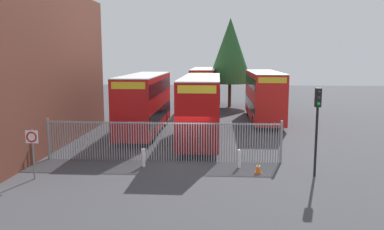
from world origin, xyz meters
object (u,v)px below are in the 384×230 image
at_px(double_decker_bus_behind_fence_right, 264,94).
at_px(speed_limit_sign_post, 32,143).
at_px(double_decker_bus_near_gate, 145,101).
at_px(traffic_cone_by_gate, 258,167).
at_px(bollard_center_front, 239,159).
at_px(double_decker_bus_far_back, 203,86).
at_px(double_decker_bus_behind_fence_left, 201,106).
at_px(bollard_near_left, 144,158).
at_px(traffic_light_kerbside, 317,116).

relative_size(double_decker_bus_behind_fence_right, speed_limit_sign_post, 4.50).
height_order(double_decker_bus_near_gate, speed_limit_sign_post, double_decker_bus_near_gate).
distance_m(double_decker_bus_near_gate, double_decker_bus_behind_fence_right, 11.33).
relative_size(double_decker_bus_behind_fence_right, traffic_cone_by_gate, 18.32).
distance_m(double_decker_bus_behind_fence_right, bollard_center_front, 15.54).
bearing_deg(double_decker_bus_far_back, double_decker_bus_behind_fence_left, -88.27).
height_order(double_decker_bus_near_gate, double_decker_bus_behind_fence_left, same).
distance_m(double_decker_bus_behind_fence_left, bollard_near_left, 7.51).
relative_size(double_decker_bus_far_back, bollard_near_left, 11.38).
bearing_deg(double_decker_bus_far_back, bollard_center_front, -83.31).
xyz_separation_m(double_decker_bus_behind_fence_left, bollard_center_front, (2.30, -6.58, -1.95)).
xyz_separation_m(double_decker_bus_behind_fence_right, speed_limit_sign_post, (-12.75, -17.76, -0.65)).
relative_size(double_decker_bus_far_back, traffic_light_kerbside, 2.51).
distance_m(double_decker_bus_behind_fence_left, bollard_center_front, 7.24).
relative_size(bollard_near_left, traffic_light_kerbside, 0.22).
distance_m(double_decker_bus_near_gate, traffic_light_kerbside, 14.59).
xyz_separation_m(double_decker_bus_near_gate, traffic_light_kerbside, (10.26, -10.36, 0.56)).
distance_m(double_decker_bus_behind_fence_right, traffic_cone_by_gate, 16.30).
relative_size(double_decker_bus_behind_fence_left, bollard_center_front, 11.38).
xyz_separation_m(bollard_center_front, traffic_cone_by_gate, (0.91, -0.90, -0.19)).
xyz_separation_m(double_decker_bus_behind_fence_left, bollard_near_left, (-2.74, -6.71, -1.95)).
bearing_deg(bollard_center_front, double_decker_bus_behind_fence_left, 109.22).
bearing_deg(traffic_light_kerbside, speed_limit_sign_post, -174.18).
bearing_deg(bollard_near_left, double_decker_bus_near_gate, 99.99).
xyz_separation_m(double_decker_bus_behind_fence_right, traffic_cone_by_gate, (-2.02, -16.03, -2.13)).
relative_size(double_decker_bus_behind_fence_left, double_decker_bus_far_back, 1.00).
relative_size(double_decker_bus_behind_fence_left, traffic_light_kerbside, 2.51).
xyz_separation_m(double_decker_bus_behind_fence_left, traffic_cone_by_gate, (3.20, -7.48, -2.13)).
bearing_deg(speed_limit_sign_post, traffic_cone_by_gate, 9.17).
height_order(double_decker_bus_behind_fence_left, bollard_near_left, double_decker_bus_behind_fence_left).
bearing_deg(double_decker_bus_behind_fence_left, bollard_center_front, -70.78).
bearing_deg(double_decker_bus_near_gate, speed_limit_sign_post, -105.07).
relative_size(traffic_cone_by_gate, speed_limit_sign_post, 0.25).
bearing_deg(double_decker_bus_near_gate, double_decker_bus_behind_fence_right, 32.20).
xyz_separation_m(double_decker_bus_near_gate, bollard_near_left, (1.63, -9.22, -1.95)).
distance_m(speed_limit_sign_post, traffic_light_kerbside, 13.54).
relative_size(bollard_center_front, speed_limit_sign_post, 0.40).
bearing_deg(bollard_center_front, double_decker_bus_far_back, 96.69).
bearing_deg(speed_limit_sign_post, double_decker_bus_near_gate, 74.93).
xyz_separation_m(double_decker_bus_behind_fence_left, double_decker_bus_far_back, (-0.53, 17.49, 0.00)).
relative_size(double_decker_bus_near_gate, double_decker_bus_behind_fence_left, 1.00).
relative_size(double_decker_bus_behind_fence_left, bollard_near_left, 11.38).
xyz_separation_m(bollard_center_front, traffic_light_kerbside, (3.59, -1.26, 2.51)).
height_order(double_decker_bus_behind_fence_left, traffic_light_kerbside, double_decker_bus_behind_fence_left).
distance_m(traffic_cone_by_gate, speed_limit_sign_post, 10.97).
height_order(double_decker_bus_behind_fence_right, traffic_cone_by_gate, double_decker_bus_behind_fence_right).
bearing_deg(double_decker_bus_behind_fence_right, speed_limit_sign_post, -125.66).
bearing_deg(double_decker_bus_near_gate, traffic_cone_by_gate, -52.85).
bearing_deg(double_decker_bus_behind_fence_right, traffic_cone_by_gate, -97.17).
distance_m(double_decker_bus_behind_fence_left, traffic_light_kerbside, 9.82).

